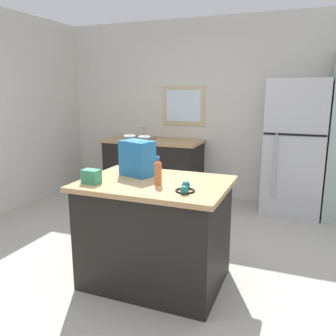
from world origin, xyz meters
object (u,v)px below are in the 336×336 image
(refrigerator, at_px, (294,148))
(shopping_bag, at_px, (137,158))
(kitchen_island, at_px, (155,232))
(bottle, at_px, (158,172))
(ear_defenders, at_px, (185,189))
(small_box, at_px, (91,177))

(refrigerator, xyz_separation_m, shopping_bag, (-1.24, -2.15, 0.17))
(kitchen_island, height_order, shopping_bag, shopping_bag)
(refrigerator, height_order, bottle, refrigerator)
(refrigerator, xyz_separation_m, ear_defenders, (-0.69, -2.47, 0.03))
(refrigerator, distance_m, ear_defenders, 2.57)
(refrigerator, bearing_deg, small_box, -120.18)
(kitchen_island, relative_size, bottle, 5.24)
(kitchen_island, bearing_deg, refrigerator, 65.94)
(small_box, bearing_deg, refrigerator, 59.82)
(kitchen_island, distance_m, bottle, 0.57)
(kitchen_island, height_order, bottle, bottle)
(kitchen_island, relative_size, small_box, 8.48)
(refrigerator, relative_size, shopping_bag, 5.04)
(refrigerator, bearing_deg, kitchen_island, -114.06)
(small_box, bearing_deg, ear_defenders, 4.32)
(shopping_bag, xyz_separation_m, ear_defenders, (0.56, -0.32, -0.14))
(ear_defenders, bearing_deg, kitchen_island, 150.05)
(refrigerator, relative_size, small_box, 12.42)
(bottle, distance_m, ear_defenders, 0.29)
(kitchen_island, bearing_deg, ear_defenders, -29.95)
(bottle, relative_size, ear_defenders, 1.19)
(shopping_bag, relative_size, small_box, 2.46)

